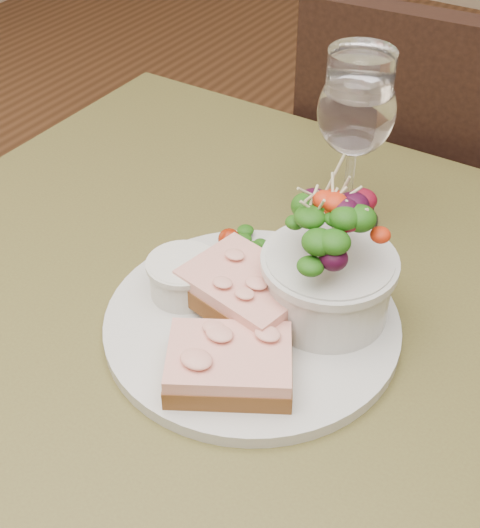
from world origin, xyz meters
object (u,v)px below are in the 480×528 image
Objects in this scene: cafe_table at (226,417)px; salad_bowl at (330,259)px; dinner_plate at (252,323)px; ramekin at (183,276)px; chair_far at (431,320)px; wine_glass at (356,116)px; sandwich_front at (229,364)px; sandwich_back at (247,290)px.

salad_bowl is at bearing 49.72° from cafe_table.
ramekin is at bearing -176.90° from dinner_plate.
chair_far reaches higher than salad_bowl.
sandwich_front is at bearing -84.91° from wine_glass.
sandwich_back reaches higher than cafe_table.
cafe_table is at bearing 82.53° from chair_far.
sandwich_front reaches higher than dinner_plate.
sandwich_front is at bearing -73.16° from dinner_plate.
dinner_plate is 1.50× the size of wine_glass.
sandwich_front is at bearing -104.82° from salad_bowl.
dinner_plate reaches higher than cafe_table.
ramekin is (-0.06, 0.02, 0.13)m from cafe_table.
cafe_table is at bearing -109.81° from dinner_plate.
sandwich_back is 1.99× the size of ramekin.
dinner_plate is at bearing 77.13° from sandwich_front.
salad_bowl is at bearing 21.06° from ramekin.
salad_bowl is 0.73× the size of wine_glass.
sandwich_back is at bearing 145.20° from dinner_plate.
cafe_table is 0.14m from sandwich_back.
sandwich_front is 2.03× the size of ramekin.
sandwich_front is at bearing -35.18° from ramekin.
ramekin reaches higher than dinner_plate.
ramekin is at bearing -109.17° from wine_glass.
wine_glass is (-0.00, 0.19, 0.12)m from dinner_plate.
sandwich_back is at bearing 9.63° from ramekin.
salad_bowl is (0.03, -0.55, 0.53)m from chair_far.
wine_glass is at bearing 90.77° from dinner_plate.
salad_bowl is at bearing -70.65° from wine_glass.
sandwich_back is 0.21m from wine_glass.
salad_bowl is (0.12, 0.05, 0.04)m from ramekin.
wine_glass is (0.01, 0.22, 0.22)m from cafe_table.
cafe_table is 6.61× the size of sandwich_back.
ramekin reaches higher than sandwich_front.
chair_far is (0.03, 0.62, -0.36)m from cafe_table.
chair_far is 0.77m from sandwich_back.
salad_bowl is 0.17m from wine_glass.
ramekin reaches higher than cafe_table.
chair_far is 14.76× the size of ramekin.
sandwich_back is 0.06m from ramekin.
wine_glass is at bearing 88.01° from cafe_table.
wine_glass is at bearing 65.39° from sandwich_front.
chair_far reaches higher than cafe_table.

